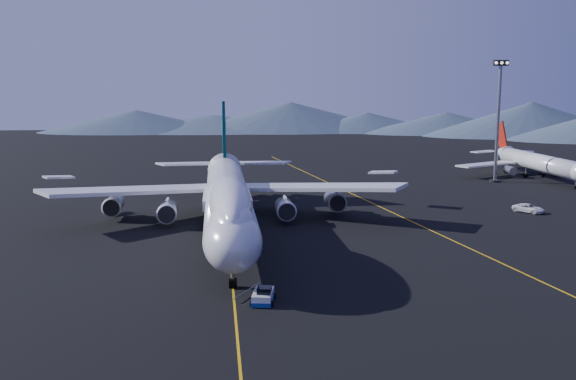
{
  "coord_description": "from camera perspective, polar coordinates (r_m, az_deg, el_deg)",
  "views": [
    {
      "loc": [
        -1.58,
        -95.64,
        22.15
      ],
      "look_at": [
        9.63,
        3.96,
        6.0
      ],
      "focal_mm": 40.0,
      "sensor_mm": 36.0,
      "label": 1
    }
  ],
  "objects": [
    {
      "name": "ground",
      "position": [
        98.18,
        -5.34,
        -3.92
      ],
      "size": [
        500.0,
        500.0,
        0.0
      ],
      "primitive_type": "plane",
      "color": "black",
      "rests_on": "ground"
    },
    {
      "name": "taxiway_line_main",
      "position": [
        98.18,
        -5.34,
        -3.92
      ],
      "size": [
        0.25,
        220.0,
        0.01
      ],
      "primitive_type": "cube",
      "color": "#DBA00C",
      "rests_on": "ground"
    },
    {
      "name": "taxiway_line_side",
      "position": [
        112.46,
        10.03,
        -2.34
      ],
      "size": [
        28.08,
        198.09,
        0.01
      ],
      "primitive_type": "cube",
      "rotation": [
        0.0,
        0.0,
        0.14
      ],
      "color": "#DBA00C",
      "rests_on": "ground"
    },
    {
      "name": "boeing_747",
      "position": [
        97.07,
        -5.4,
        -0.58
      ],
      "size": [
        59.62,
        72.43,
        19.37
      ],
      "color": "silver",
      "rests_on": "ground"
    },
    {
      "name": "pushback_tug",
      "position": [
        67.61,
        -2.23,
        -9.48
      ],
      "size": [
        2.95,
        4.41,
        1.78
      ],
      "rotation": [
        0.0,
        0.0,
        -0.19
      ],
      "color": "silver",
      "rests_on": "ground"
    },
    {
      "name": "second_jet",
      "position": [
        169.19,
        21.15,
        2.35
      ],
      "size": [
        40.21,
        45.43,
        12.93
      ],
      "rotation": [
        0.0,
        0.0,
        -0.36
      ],
      "color": "silver",
      "rests_on": "ground"
    },
    {
      "name": "service_van",
      "position": [
        122.07,
        20.6,
        -1.53
      ],
      "size": [
        5.3,
        5.9,
        1.52
      ],
      "primitive_type": "imported",
      "rotation": [
        0.0,
        0.0,
        0.64
      ],
      "color": "white",
      "rests_on": "ground"
    },
    {
      "name": "floodlight_mast",
      "position": [
        157.61,
        18.15,
        5.85
      ],
      "size": [
        3.49,
        2.62,
        28.23
      ],
      "rotation": [
        0.0,
        0.0,
        0.38
      ],
      "color": "black",
      "rests_on": "ground"
    }
  ]
}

